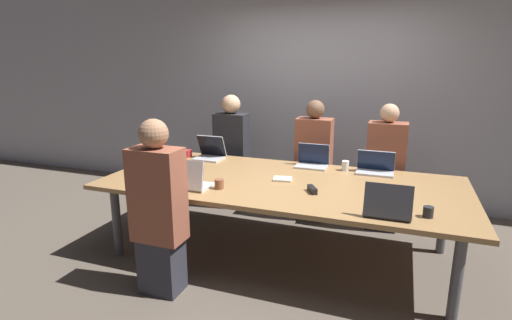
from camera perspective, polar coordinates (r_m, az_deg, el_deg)
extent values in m
plane|color=brown|center=(3.98, 3.51, -13.14)|extent=(24.00, 24.00, 0.00)
cube|color=#9999A3|center=(5.26, 9.35, 9.41)|extent=(12.00, 0.06, 2.80)
cube|color=#9E7547|center=(3.71, 3.68, -3.29)|extent=(3.27, 1.47, 0.04)
cylinder|color=#4C4C51|center=(4.03, -19.28, -8.18)|extent=(0.08, 0.08, 0.69)
cylinder|color=#4C4C51|center=(3.24, 26.77, -14.71)|extent=(0.08, 0.08, 0.69)
cylinder|color=#4C4C51|center=(4.87, -11.08, -3.71)|extent=(0.08, 0.08, 0.69)
cylinder|color=#4C4C51|center=(4.24, 25.23, -7.63)|extent=(0.08, 0.08, 0.69)
cube|color=#B7B7BC|center=(4.17, 7.89, -0.94)|extent=(0.32, 0.21, 0.02)
cube|color=#B7B7BC|center=(4.24, 8.24, 0.92)|extent=(0.33, 0.04, 0.22)
cube|color=#0F1933|center=(4.23, 8.21, 0.86)|extent=(0.32, 0.04, 0.21)
cube|color=#2D2D38|center=(4.75, 8.00, -5.63)|extent=(0.32, 0.24, 0.45)
cube|color=brown|center=(4.58, 8.25, 1.35)|extent=(0.40, 0.24, 0.73)
sphere|color=brown|center=(4.50, 8.47, 7.19)|extent=(0.20, 0.20, 0.20)
cube|color=#B7B7BC|center=(4.07, 16.58, -1.80)|extent=(0.35, 0.20, 0.02)
cube|color=#B7B7BC|center=(4.13, 16.77, -0.03)|extent=(0.36, 0.07, 0.20)
cube|color=#0F1933|center=(4.12, 16.75, -0.10)|extent=(0.35, 0.07, 0.20)
cube|color=#2D2D38|center=(4.64, 17.51, -6.65)|extent=(0.32, 0.24, 0.45)
cube|color=brown|center=(4.47, 18.07, 0.46)|extent=(0.40, 0.24, 0.73)
sphere|color=tan|center=(4.39, 18.54, 6.38)|extent=(0.20, 0.20, 0.20)
cylinder|color=white|center=(4.12, 12.64, -0.80)|extent=(0.07, 0.07, 0.10)
cube|color=silver|center=(3.57, -8.99, -3.66)|extent=(0.31, 0.25, 0.02)
cube|color=silver|center=(3.44, -9.96, -2.07)|extent=(0.31, 0.06, 0.25)
cube|color=#0F1933|center=(3.45, -9.87, -2.06)|extent=(0.31, 0.06, 0.24)
cube|color=#2D2D38|center=(3.40, -13.28, -14.35)|extent=(0.32, 0.24, 0.45)
cube|color=brown|center=(3.16, -13.90, -4.88)|extent=(0.40, 0.24, 0.73)
sphere|color=#9E7051|center=(3.04, -14.44, 3.67)|extent=(0.22, 0.22, 0.22)
cylinder|color=brown|center=(3.48, -5.28, -3.42)|extent=(0.08, 0.08, 0.09)
cylinder|color=#ADD1E0|center=(3.78, -11.47, -1.53)|extent=(0.07, 0.07, 0.17)
cylinder|color=#ADD1E0|center=(3.76, -11.55, 0.00)|extent=(0.03, 0.03, 0.04)
cube|color=#B7B7BC|center=(4.50, -6.77, 0.21)|extent=(0.31, 0.25, 0.02)
cube|color=#B7B7BC|center=(4.55, -6.33, 2.06)|extent=(0.32, 0.11, 0.24)
cube|color=black|center=(4.54, -6.38, 1.98)|extent=(0.31, 0.11, 0.24)
cube|color=#2D2D38|center=(5.09, -3.40, -4.14)|extent=(0.32, 0.24, 0.45)
cube|color=#232328|center=(4.93, -3.50, 2.40)|extent=(0.40, 0.24, 0.73)
sphere|color=tan|center=(4.85, -3.59, 7.97)|extent=(0.23, 0.23, 0.23)
cylinder|color=red|center=(4.65, -9.66, 0.93)|extent=(0.09, 0.09, 0.08)
cube|color=#333338|center=(3.08, 18.25, -7.19)|extent=(0.32, 0.24, 0.02)
cube|color=#333338|center=(2.94, 18.36, -5.58)|extent=(0.33, 0.07, 0.24)
cube|color=#0F1933|center=(2.95, 18.36, -5.56)|extent=(0.32, 0.07, 0.23)
cylinder|color=#232328|center=(3.11, 23.39, -6.82)|extent=(0.07, 0.07, 0.08)
cube|color=black|center=(3.41, 8.03, -4.19)|extent=(0.11, 0.15, 0.05)
cube|color=silver|center=(3.72, 3.76, -2.73)|extent=(0.19, 0.17, 0.02)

